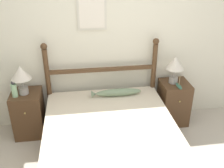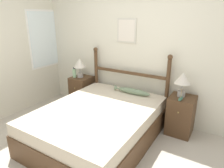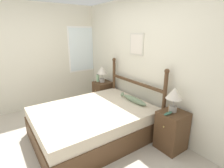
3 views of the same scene
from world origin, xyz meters
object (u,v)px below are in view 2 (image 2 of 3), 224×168
at_px(nightstand_left, 82,91).
at_px(table_lamp_left, 80,64).
at_px(fish_pillow, 132,91).
at_px(model_boat, 181,98).
at_px(table_lamp_right, 183,80).
at_px(nightstand_right, 181,115).
at_px(bottle, 74,73).
at_px(bed, 99,124).

relative_size(nightstand_left, table_lamp_left, 1.62).
bearing_deg(nightstand_left, table_lamp_left, -129.09).
bearing_deg(nightstand_left, fish_pillow, -3.07).
xyz_separation_m(nightstand_left, table_lamp_left, (-0.01, -0.01, 0.61)).
xyz_separation_m(model_boat, fish_pillow, (-0.87, 0.07, -0.07)).
height_order(table_lamp_right, model_boat, table_lamp_right).
distance_m(nightstand_right, table_lamp_left, 2.21).
relative_size(nightstand_left, bottle, 2.90).
xyz_separation_m(bed, fish_pillow, (0.18, 0.80, 0.33)).
relative_size(bed, fish_pillow, 2.96).
xyz_separation_m(nightstand_right, bottle, (-2.23, -0.08, 0.43)).
distance_m(table_lamp_left, fish_pillow, 1.30).
relative_size(nightstand_left, model_boat, 3.45).
height_order(model_boat, fish_pillow, model_boat).
xyz_separation_m(nightstand_left, model_boat, (2.11, -0.13, 0.35)).
xyz_separation_m(table_lamp_left, model_boat, (2.12, -0.12, -0.26)).
distance_m(nightstand_left, model_boat, 2.14).
distance_m(bed, nightstand_left, 1.37).
xyz_separation_m(nightstand_right, fish_pillow, (-0.87, -0.07, 0.28)).
bearing_deg(table_lamp_left, nightstand_right, 0.38).
relative_size(table_lamp_left, fish_pillow, 0.57).
height_order(bed, model_boat, model_boat).
distance_m(nightstand_left, table_lamp_left, 0.61).
distance_m(nightstand_right, fish_pillow, 0.92).
bearing_deg(bed, fish_pillow, 77.08).
xyz_separation_m(table_lamp_left, table_lamp_right, (2.09, 0.03, 0.00)).
relative_size(nightstand_right, table_lamp_right, 1.62).
xyz_separation_m(table_lamp_right, model_boat, (0.03, -0.15, -0.26)).
bearing_deg(bed, table_lamp_right, 40.88).
xyz_separation_m(table_lamp_right, fish_pillow, (-0.84, -0.08, -0.33)).
height_order(table_lamp_right, fish_pillow, table_lamp_right).
xyz_separation_m(bed, nightstand_left, (-1.06, 0.87, 0.06)).
xyz_separation_m(nightstand_right, table_lamp_right, (-0.03, 0.02, 0.61)).
bearing_deg(table_lamp_left, fish_pillow, -2.39).
height_order(bed, table_lamp_right, table_lamp_right).
bearing_deg(table_lamp_left, bottle, -146.76).
bearing_deg(bed, nightstand_right, 39.43).
bearing_deg(fish_pillow, nightstand_left, 176.93).
bearing_deg(nightstand_right, table_lamp_left, -179.62).
bearing_deg(fish_pillow, table_lamp_left, 177.61).
relative_size(table_lamp_right, model_boat, 2.13).
bearing_deg(nightstand_right, fish_pillow, -175.64).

